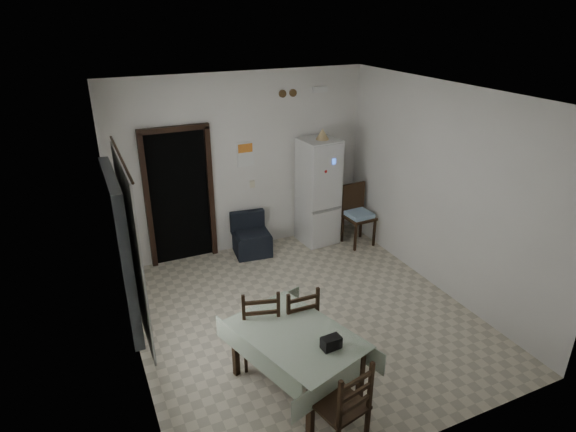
# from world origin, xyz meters

# --- Properties ---
(ground) EXTENTS (4.50, 4.50, 0.00)m
(ground) POSITION_xyz_m (0.00, 0.00, 0.00)
(ground) COLOR beige
(ground) RESTS_ON ground
(ceiling) EXTENTS (4.20, 4.50, 0.02)m
(ceiling) POSITION_xyz_m (0.00, 0.00, 2.90)
(ceiling) COLOR white
(ceiling) RESTS_ON ground
(wall_back) EXTENTS (4.20, 0.02, 2.90)m
(wall_back) POSITION_xyz_m (0.00, 2.25, 1.45)
(wall_back) COLOR silver
(wall_back) RESTS_ON ground
(wall_front) EXTENTS (4.20, 0.02, 2.90)m
(wall_front) POSITION_xyz_m (0.00, -2.25, 1.45)
(wall_front) COLOR silver
(wall_front) RESTS_ON ground
(wall_left) EXTENTS (0.02, 4.50, 2.90)m
(wall_left) POSITION_xyz_m (-2.10, 0.00, 1.45)
(wall_left) COLOR silver
(wall_left) RESTS_ON ground
(wall_right) EXTENTS (0.02, 4.50, 2.90)m
(wall_right) POSITION_xyz_m (2.10, 0.00, 1.45)
(wall_right) COLOR silver
(wall_right) RESTS_ON ground
(doorway) EXTENTS (1.06, 0.52, 2.22)m
(doorway) POSITION_xyz_m (-1.05, 2.45, 1.06)
(doorway) COLOR black
(doorway) RESTS_ON ground
(window_recess) EXTENTS (0.10, 1.20, 1.60)m
(window_recess) POSITION_xyz_m (-2.15, -0.20, 1.55)
(window_recess) COLOR silver
(window_recess) RESTS_ON ground
(curtain) EXTENTS (0.02, 1.45, 1.85)m
(curtain) POSITION_xyz_m (-2.04, -0.20, 1.55)
(curtain) COLOR silver
(curtain) RESTS_ON ground
(curtain_rod) EXTENTS (0.02, 1.60, 0.02)m
(curtain_rod) POSITION_xyz_m (-2.03, -0.20, 2.50)
(curtain_rod) COLOR black
(curtain_rod) RESTS_ON ground
(calendar) EXTENTS (0.28, 0.02, 0.40)m
(calendar) POSITION_xyz_m (0.05, 2.24, 1.62)
(calendar) COLOR white
(calendar) RESTS_ON ground
(calendar_image) EXTENTS (0.24, 0.01, 0.14)m
(calendar_image) POSITION_xyz_m (0.05, 2.23, 1.72)
(calendar_image) COLOR orange
(calendar_image) RESTS_ON ground
(light_switch) EXTENTS (0.08, 0.02, 0.12)m
(light_switch) POSITION_xyz_m (0.15, 2.24, 1.10)
(light_switch) COLOR beige
(light_switch) RESTS_ON ground
(vent_left) EXTENTS (0.12, 0.03, 0.12)m
(vent_left) POSITION_xyz_m (0.70, 2.23, 2.52)
(vent_left) COLOR brown
(vent_left) RESTS_ON ground
(vent_right) EXTENTS (0.12, 0.03, 0.12)m
(vent_right) POSITION_xyz_m (0.88, 2.23, 2.52)
(vent_right) COLOR brown
(vent_right) RESTS_ON ground
(emergency_light) EXTENTS (0.25, 0.07, 0.09)m
(emergency_light) POSITION_xyz_m (1.35, 2.21, 2.55)
(emergency_light) COLOR white
(emergency_light) RESTS_ON ground
(fridge) EXTENTS (0.63, 0.63, 1.81)m
(fridge) POSITION_xyz_m (1.21, 1.93, 0.90)
(fridge) COLOR silver
(fridge) RESTS_ON ground
(tan_cone) EXTENTS (0.23, 0.23, 0.18)m
(tan_cone) POSITION_xyz_m (1.25, 1.91, 1.90)
(tan_cone) COLOR tan
(tan_cone) RESTS_ON fridge
(navy_seat) EXTENTS (0.63, 0.61, 0.69)m
(navy_seat) POSITION_xyz_m (0.00, 1.93, 0.34)
(navy_seat) COLOR black
(navy_seat) RESTS_ON ground
(corner_chair) EXTENTS (0.48, 0.48, 1.04)m
(corner_chair) POSITION_xyz_m (1.79, 1.52, 0.52)
(corner_chair) COLOR black
(corner_chair) RESTS_ON ground
(dining_table) EXTENTS (1.26, 1.57, 0.71)m
(dining_table) POSITION_xyz_m (-0.66, -1.13, 0.35)
(dining_table) COLOR #A1B298
(dining_table) RESTS_ON ground
(black_bag) EXTENTS (0.20, 0.13, 0.13)m
(black_bag) POSITION_xyz_m (-0.44, -1.48, 0.77)
(black_bag) COLOR black
(black_bag) RESTS_ON dining_table
(dining_chair_far_left) EXTENTS (0.53, 0.53, 1.01)m
(dining_chair_far_left) POSITION_xyz_m (-0.83, -0.56, 0.51)
(dining_chair_far_left) COLOR black
(dining_chair_far_left) RESTS_ON ground
(dining_chair_far_right) EXTENTS (0.42, 0.42, 0.95)m
(dining_chair_far_right) POSITION_xyz_m (-0.41, -0.62, 0.48)
(dining_chair_far_right) COLOR black
(dining_chair_far_right) RESTS_ON ground
(dining_chair_near_head) EXTENTS (0.51, 0.51, 0.99)m
(dining_chair_near_head) POSITION_xyz_m (-0.61, -1.96, 0.50)
(dining_chair_near_head) COLOR black
(dining_chair_near_head) RESTS_ON ground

